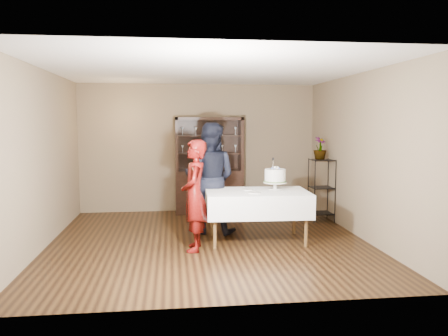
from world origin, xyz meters
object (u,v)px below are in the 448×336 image
(plant_etagere, at_px, (321,187))
(man, at_px, (210,178))
(china_hutch, at_px, (209,181))
(cake, at_px, (275,177))
(woman, at_px, (194,195))
(cake_table, at_px, (257,203))
(potted_plant, at_px, (320,148))

(plant_etagere, xyz_separation_m, man, (-2.21, -0.64, 0.30))
(china_hutch, relative_size, cake, 3.83)
(china_hutch, relative_size, woman, 1.21)
(china_hutch, height_order, man, china_hutch)
(man, bearing_deg, cake_table, 156.05)
(china_hutch, distance_m, cake, 2.38)
(cake, distance_m, potted_plant, 1.70)
(cake_table, relative_size, woman, 1.01)
(china_hutch, distance_m, man, 1.72)
(man, bearing_deg, plant_etagere, -145.02)
(cake_table, xyz_separation_m, potted_plant, (1.48, 1.33, 0.78))
(cake_table, bearing_deg, china_hutch, 103.61)
(plant_etagere, distance_m, woman, 3.03)
(cake, height_order, potted_plant, potted_plant)
(woman, distance_m, man, 1.07)
(china_hutch, xyz_separation_m, man, (-0.13, -1.69, 0.28))
(woman, xyz_separation_m, man, (0.32, 1.02, 0.12))
(china_hutch, height_order, potted_plant, china_hutch)
(woman, height_order, cake, woman)
(plant_etagere, bearing_deg, cake, -136.46)
(woman, bearing_deg, cake, 116.55)
(plant_etagere, bearing_deg, cake_table, -139.65)
(china_hutch, relative_size, cake_table, 1.21)
(plant_etagere, height_order, cake, cake)
(plant_etagere, xyz_separation_m, cake, (-1.19, -1.13, 0.37))
(cake, bearing_deg, man, 154.39)
(woman, relative_size, potted_plant, 3.81)
(cake_table, bearing_deg, man, 137.22)
(cake_table, bearing_deg, plant_etagere, 40.35)
(cake_table, distance_m, woman, 1.10)
(china_hutch, height_order, cake_table, china_hutch)
(cake, bearing_deg, china_hutch, 112.20)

